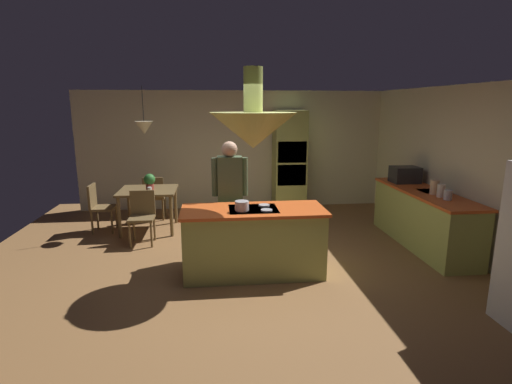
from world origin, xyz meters
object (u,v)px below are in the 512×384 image
(chair_at_corner, at_px, (99,204))
(cup_on_table, at_px, (150,190))
(potted_plant_on_table, at_px, (150,181))
(microwave_on_counter, at_px, (405,175))
(chair_facing_island, at_px, (142,213))
(kitchen_island, at_px, (253,241))
(chair_by_back_wall, at_px, (154,195))
(canister_tea, at_px, (434,187))
(canister_sugar, at_px, (441,191))
(cooking_pot_on_cooktop, at_px, (242,206))
(person_at_island, at_px, (230,191))
(oven_tower, at_px, (289,161))
(canister_flour, at_px, (448,195))
(dining_table, at_px, (148,195))

(chair_at_corner, xyz_separation_m, cup_on_table, (0.95, -0.23, 0.30))
(potted_plant_on_table, relative_size, microwave_on_counter, 0.65)
(potted_plant_on_table, height_order, microwave_on_counter, microwave_on_counter)
(chair_facing_island, distance_m, microwave_on_counter, 4.57)
(kitchen_island, distance_m, chair_by_back_wall, 3.27)
(chair_by_back_wall, distance_m, canister_tea, 5.08)
(kitchen_island, height_order, canister_sugar, canister_sugar)
(kitchen_island, distance_m, cooking_pot_on_cooktop, 0.57)
(cooking_pot_on_cooktop, bearing_deg, cup_on_table, 126.38)
(potted_plant_on_table, relative_size, canister_tea, 1.37)
(microwave_on_counter, bearing_deg, cooking_pot_on_cooktop, -151.21)
(person_at_island, height_order, chair_facing_island, person_at_island)
(cup_on_table, relative_size, canister_sugar, 0.47)
(cup_on_table, relative_size, canister_tea, 0.41)
(chair_facing_island, distance_m, cooking_pot_on_cooktop, 2.23)
(potted_plant_on_table, distance_m, canister_tea, 4.72)
(oven_tower, bearing_deg, chair_at_corner, -162.73)
(canister_flour, bearing_deg, kitchen_island, -175.95)
(chair_at_corner, relative_size, cooking_pot_on_cooktop, 4.83)
(chair_facing_island, relative_size, cooking_pot_on_cooktop, 4.83)
(chair_by_back_wall, xyz_separation_m, potted_plant_on_table, (0.05, -0.77, 0.42))
(potted_plant_on_table, distance_m, cooking_pot_on_cooktop, 2.61)
(chair_facing_island, xyz_separation_m, canister_sugar, (4.54, -1.03, 0.50))
(dining_table, relative_size, canister_tea, 4.55)
(potted_plant_on_table, distance_m, microwave_on_counter, 4.52)
(potted_plant_on_table, bearing_deg, chair_facing_island, -94.97)
(person_at_island, xyz_separation_m, canister_sugar, (3.12, -0.29, -0.00))
(canister_sugar, xyz_separation_m, microwave_on_counter, (0.00, 1.14, 0.04))
(cup_on_table, relative_size, microwave_on_counter, 0.20)
(chair_facing_island, height_order, potted_plant_on_table, potted_plant_on_table)
(kitchen_island, bearing_deg, cup_on_table, 131.14)
(canister_flour, relative_size, microwave_on_counter, 0.31)
(dining_table, bearing_deg, chair_at_corner, -180.00)
(cooking_pot_on_cooktop, bearing_deg, oven_tower, 69.52)
(chair_facing_island, bearing_deg, potted_plant_on_table, 85.03)
(oven_tower, relative_size, potted_plant_on_table, 7.14)
(cup_on_table, xyz_separation_m, canister_tea, (4.47, -1.31, 0.21))
(dining_table, height_order, cooking_pot_on_cooktop, cooking_pot_on_cooktop)
(chair_at_corner, height_order, cooking_pot_on_cooktop, cooking_pot_on_cooktop)
(person_at_island, xyz_separation_m, chair_facing_island, (-1.42, 0.74, -0.50))
(oven_tower, relative_size, chair_at_corner, 2.46)
(potted_plant_on_table, bearing_deg, chair_by_back_wall, 93.86)
(person_at_island, relative_size, chair_at_corner, 2.00)
(potted_plant_on_table, relative_size, canister_flour, 2.09)
(chair_by_back_wall, bearing_deg, oven_tower, -170.75)
(dining_table, bearing_deg, canister_sugar, -20.74)
(dining_table, distance_m, person_at_island, 2.05)
(microwave_on_counter, bearing_deg, potted_plant_on_table, 173.72)
(kitchen_island, height_order, dining_table, kitchen_island)
(chair_facing_island, distance_m, canister_flour, 4.72)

